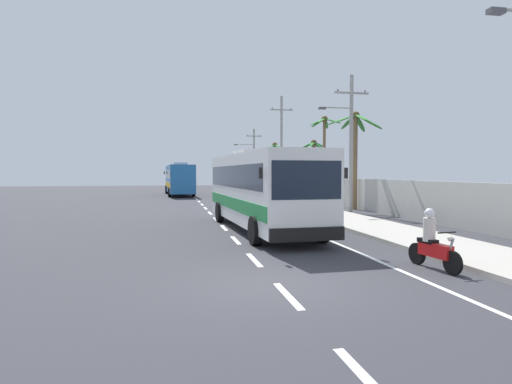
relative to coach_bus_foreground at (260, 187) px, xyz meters
name	(u,v)px	position (x,y,z in m)	size (l,w,h in m)	color
ground_plane	(276,283)	(-1.54, -9.46, -1.90)	(160.00, 160.00, 0.00)	#303035
sidewalk_kerb	(364,224)	(5.26, 0.54, -1.83)	(3.20, 90.00, 0.14)	#A8A399
lane_markings	(253,218)	(0.62, 5.21, -1.90)	(3.65, 71.00, 0.01)	white
boundary_wall	(395,198)	(9.06, 4.54, -0.83)	(0.24, 60.00, 2.14)	#B2B2AD
coach_bus_foreground	(260,187)	(0.00, 0.00, 0.00)	(3.51, 11.90, 3.65)	white
coach_bus_far_lane	(179,178)	(-3.09, 31.26, 0.02)	(3.46, 12.40, 3.68)	#2366A8
motorcycle_beside_bus	(276,203)	(2.63, 7.87, -1.26)	(0.56, 1.96, 1.56)	black
motorcycle_trailing	(432,244)	(2.91, -8.76, -1.25)	(0.56, 1.96, 1.61)	black
pedestrian_midwalk	(314,197)	(4.90, 7.03, -0.86)	(0.36, 0.36, 1.71)	black
utility_pole_mid	(350,139)	(7.27, 7.02, 2.80)	(3.32, 0.24, 8.76)	#9E9E99
utility_pole_far	(281,145)	(6.81, 22.93, 3.39)	(2.33, 0.24, 10.16)	#9E9E99
utility_pole_distant	(253,158)	(6.91, 38.84, 2.67)	(3.77, 0.24, 8.48)	#9E9E99
palm_nearest	(356,138)	(8.64, 9.28, 3.07)	(4.00, 4.20, 6.82)	brown
palm_second	(324,138)	(8.84, 16.14, 3.60)	(2.86, 2.51, 7.40)	brown
palm_third	(275,160)	(7.20, 27.49, 2.04)	(2.67, 3.01, 5.92)	brown
palm_fourth	(314,158)	(9.37, 20.53, 2.05)	(2.75, 2.66, 5.72)	brown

